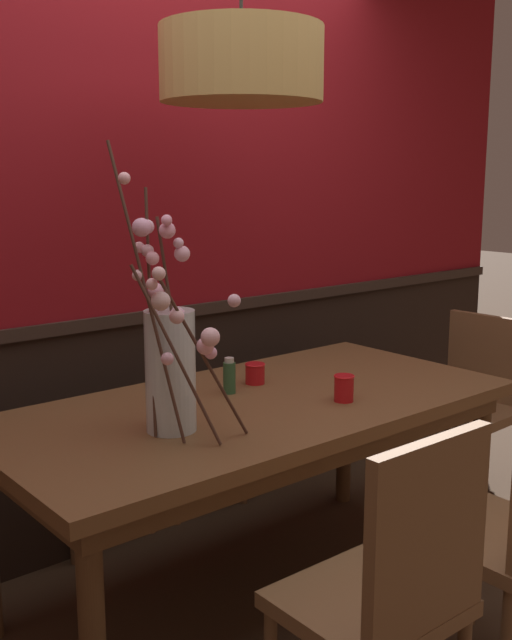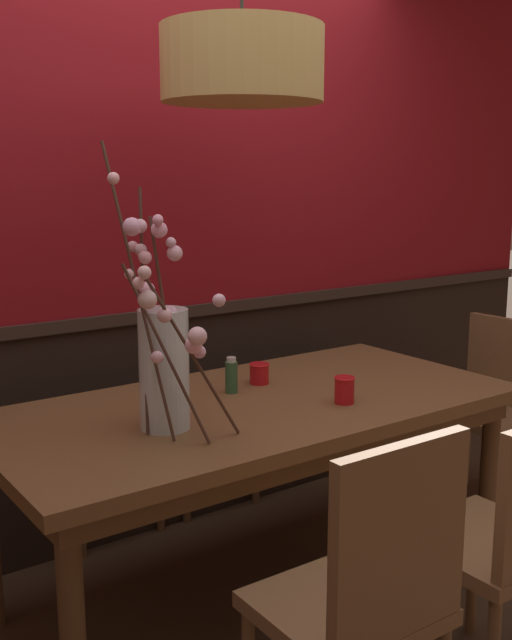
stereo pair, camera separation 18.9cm
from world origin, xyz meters
name	(u,v)px [view 2 (the right image)]	position (x,y,z in m)	size (l,w,h in m)	color
ground_plane	(256,593)	(0.00, 0.00, 0.00)	(24.00, 24.00, 0.00)	#422D1E
back_wall	(152,207)	(0.00, 0.75, 1.42)	(4.79, 0.14, 2.86)	black
dining_table	(256,423)	(0.00, 0.00, 0.68)	(1.91, 0.93, 0.76)	brown
chair_near_side_left	(366,594)	(-0.31, -0.89, 0.54)	(0.44, 0.41, 0.96)	brown
chair_far_side_left	(93,412)	(-0.25, 0.89, 0.53)	(0.47, 0.41, 0.93)	brown
chair_near_side_right	(507,536)	(0.27, -0.88, 0.52)	(0.44, 0.43, 0.91)	brown
chair_head_east_end	(492,400)	(1.39, 0.02, 0.51)	(0.40, 0.47, 0.89)	brown
chair_far_side_right	(197,390)	(0.29, 0.89, 0.54)	(0.45, 0.40, 0.95)	brown
vase_with_blossoms	(164,363)	(-0.42, -0.09, 0.98)	(0.37, 0.44, 0.90)	silver
candle_holder_nearer_center	(259,373)	(0.14, 0.18, 0.80)	(0.08, 0.08, 0.08)	red
candle_holder_nearer_edge	(344,390)	(0.24, -0.21, 0.81)	(0.07, 0.07, 0.10)	red
condiment_bottle	(231,376)	(-0.01, 0.14, 0.82)	(0.05, 0.05, 0.13)	#2D5633
pendant_lamp	(242,65)	(-0.02, 0.05, 1.91)	(0.55, 0.55, 1.06)	tan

